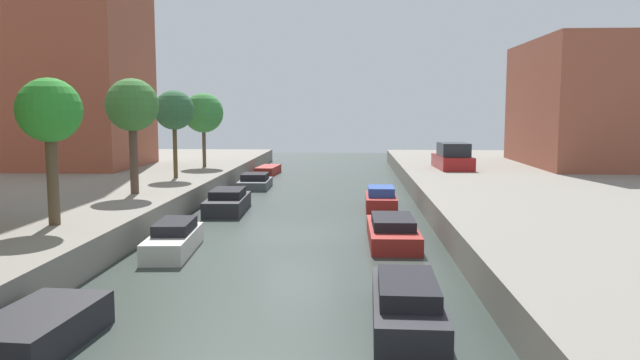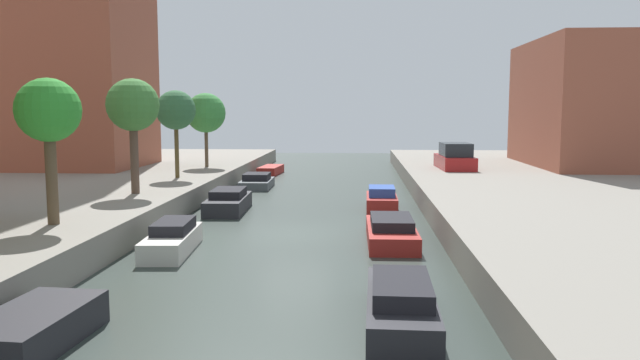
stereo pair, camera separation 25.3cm
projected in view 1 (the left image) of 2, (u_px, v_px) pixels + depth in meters
The scene contains 15 objects.
ground_plane at pixel (297, 234), 22.50m from camera, with size 84.00×84.00×0.00m, color #2D3833.
low_block_right at pixel (610, 103), 38.67m from camera, with size 10.00×11.81×7.73m, color brown.
street_tree_2 at pixel (49, 113), 18.46m from camera, with size 1.92×1.92×4.42m.
street_tree_3 at pixel (132, 107), 25.39m from camera, with size 2.16×2.16×4.74m.
street_tree_4 at pixel (174, 111), 31.39m from camera, with size 2.00×2.00×4.45m.
street_tree_5 at pixel (203, 113), 37.59m from camera, with size 2.40×2.40×4.47m.
parked_car at pixel (453, 158), 36.61m from camera, with size 1.97×4.25×1.54m.
moored_boat_left_1 at pixel (39, 329), 11.74m from camera, with size 1.79×3.15×0.69m.
moored_boat_left_2 at pixel (174, 239), 19.55m from camera, with size 1.49×3.86×0.98m.
moored_boat_left_3 at pixel (228, 202), 27.37m from camera, with size 1.71×4.11×0.99m.
moored_boat_left_4 at pixel (255, 182), 35.60m from camera, with size 1.72×3.42×0.84m.
moored_boat_left_5 at pixel (268, 170), 43.20m from camera, with size 1.49×3.50×0.57m.
moored_boat_right_1 at pixel (407, 305), 12.94m from camera, with size 1.50×4.37×1.02m.
moored_boat_right_2 at pixel (393, 231), 20.99m from camera, with size 1.63×4.40×0.90m.
moored_boat_right_3 at pixel (381, 200), 28.04m from camera, with size 1.39×3.23×1.02m.
Camera 1 is at (1.95, -22.07, 4.47)m, focal length 34.92 mm.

